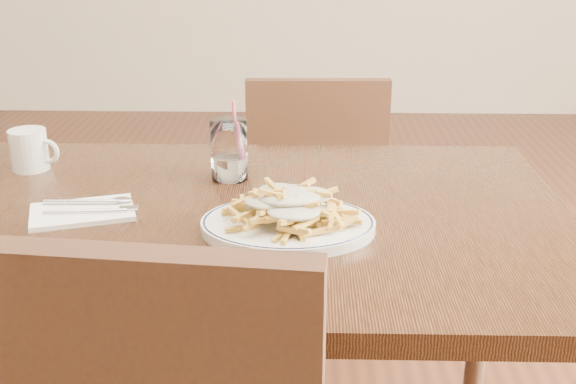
{
  "coord_description": "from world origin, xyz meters",
  "views": [
    {
      "loc": [
        0.12,
        -1.2,
        1.26
      ],
      "look_at": [
        0.09,
        -0.08,
        0.82
      ],
      "focal_mm": 45.0,
      "sensor_mm": 36.0,
      "label": 1
    }
  ],
  "objects_px": {
    "table": "(241,250)",
    "coffee_mug": "(30,150)",
    "water_glass": "(229,154)",
    "fries_plate": "(288,225)",
    "loaded_fries": "(288,202)",
    "chair_far": "(315,194)"
  },
  "relations": [
    {
      "from": "fries_plate",
      "to": "loaded_fries",
      "type": "relative_size",
      "value": 1.28
    },
    {
      "from": "table",
      "to": "loaded_fries",
      "type": "bearing_deg",
      "value": -42.78
    },
    {
      "from": "loaded_fries",
      "to": "coffee_mug",
      "type": "xyz_separation_m",
      "value": [
        -0.54,
        0.3,
        -0.01
      ]
    },
    {
      "from": "fries_plate",
      "to": "water_glass",
      "type": "xyz_separation_m",
      "value": [
        -0.12,
        0.25,
        0.04
      ]
    },
    {
      "from": "table",
      "to": "coffee_mug",
      "type": "height_order",
      "value": "coffee_mug"
    },
    {
      "from": "table",
      "to": "loaded_fries",
      "type": "height_order",
      "value": "loaded_fries"
    },
    {
      "from": "table",
      "to": "water_glass",
      "type": "distance_m",
      "value": 0.22
    },
    {
      "from": "fries_plate",
      "to": "chair_far",
      "type": "bearing_deg",
      "value": 86.18
    },
    {
      "from": "chair_far",
      "to": "loaded_fries",
      "type": "relative_size",
      "value": 3.4
    },
    {
      "from": "fries_plate",
      "to": "coffee_mug",
      "type": "distance_m",
      "value": 0.62
    },
    {
      "from": "loaded_fries",
      "to": "coffee_mug",
      "type": "height_order",
      "value": "coffee_mug"
    },
    {
      "from": "water_glass",
      "to": "chair_far",
      "type": "bearing_deg",
      "value": 73.45
    },
    {
      "from": "water_glass",
      "to": "table",
      "type": "bearing_deg",
      "value": -78.14
    },
    {
      "from": "loaded_fries",
      "to": "coffee_mug",
      "type": "distance_m",
      "value": 0.62
    },
    {
      "from": "table",
      "to": "loaded_fries",
      "type": "distance_m",
      "value": 0.18
    },
    {
      "from": "fries_plate",
      "to": "water_glass",
      "type": "relative_size",
      "value": 1.92
    },
    {
      "from": "table",
      "to": "coffee_mug",
      "type": "xyz_separation_m",
      "value": [
        -0.46,
        0.22,
        0.12
      ]
    },
    {
      "from": "water_glass",
      "to": "coffee_mug",
      "type": "xyz_separation_m",
      "value": [
        -0.42,
        0.04,
        -0.01
      ]
    },
    {
      "from": "fries_plate",
      "to": "coffee_mug",
      "type": "xyz_separation_m",
      "value": [
        -0.54,
        0.3,
        0.03
      ]
    },
    {
      "from": "water_glass",
      "to": "coffee_mug",
      "type": "bearing_deg",
      "value": 174.05
    },
    {
      "from": "chair_far",
      "to": "fries_plate",
      "type": "distance_m",
      "value": 0.92
    },
    {
      "from": "coffee_mug",
      "to": "table",
      "type": "bearing_deg",
      "value": -25.36
    }
  ]
}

